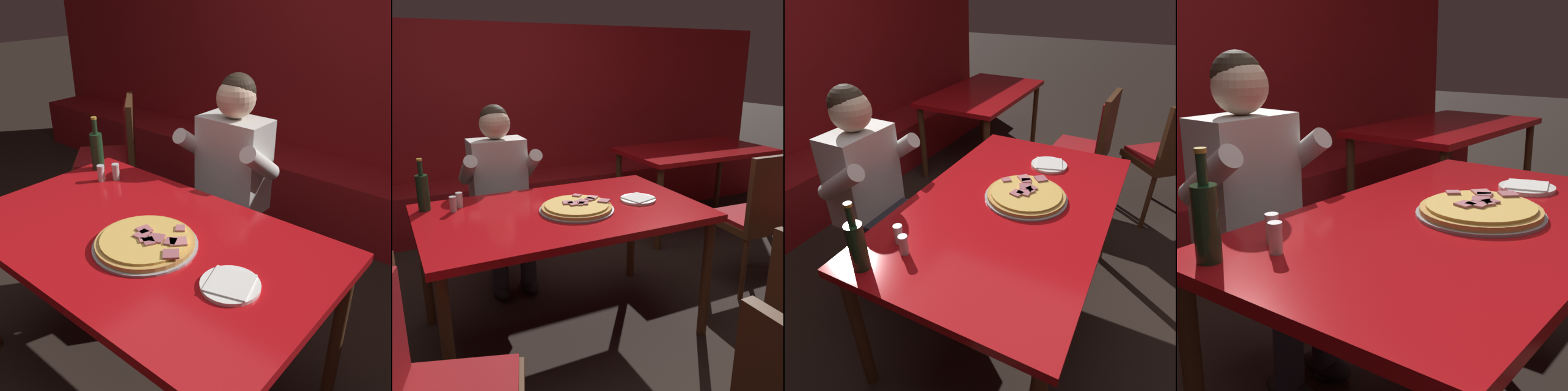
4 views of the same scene
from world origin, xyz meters
TOP-DOWN VIEW (x-y plane):
  - ground_plane at (0.00, 0.00)m, footprint 24.00×24.00m
  - booth_wall_panel at (0.00, 2.18)m, footprint 6.80×0.16m
  - booth_bench at (0.00, 1.86)m, footprint 6.46×0.48m
  - main_dining_table at (0.00, 0.00)m, footprint 1.55×0.94m
  - pizza at (0.07, -0.05)m, footprint 0.42×0.42m
  - plate_white_paper at (0.47, -0.04)m, footprint 0.21×0.21m
  - beer_bottle at (-0.69, 0.33)m, footprint 0.07×0.07m
  - shaker_parmesan at (-0.55, 0.23)m, footprint 0.04×0.04m
  - shaker_oregano at (-0.50, 0.29)m, footprint 0.04×0.04m
  - diner_seated_blue_shirt at (-0.14, 0.75)m, footprint 0.53×0.53m
  - dining_chair_far_left at (1.41, -0.11)m, footprint 0.46×0.46m
  - background_dining_table at (1.81, 1.06)m, footprint 1.39×0.80m

SIDE VIEW (x-z plane):
  - ground_plane at x=0.00m, z-range 0.00..0.00m
  - booth_bench at x=0.00m, z-range 0.00..0.46m
  - dining_chair_far_left at x=1.41m, z-range 0.08..1.06m
  - background_dining_table at x=1.81m, z-range 0.30..1.06m
  - main_dining_table at x=0.00m, z-range 0.31..1.07m
  - diner_seated_blue_shirt at x=-0.14m, z-range 0.07..1.34m
  - plate_white_paper at x=0.47m, z-range 0.76..0.78m
  - pizza at x=0.07m, z-range 0.76..0.81m
  - shaker_parmesan at x=-0.55m, z-range 0.76..0.85m
  - shaker_oregano at x=-0.50m, z-range 0.76..0.85m
  - beer_bottle at x=-0.69m, z-range 0.73..1.02m
  - booth_wall_panel at x=0.00m, z-range 0.00..1.90m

